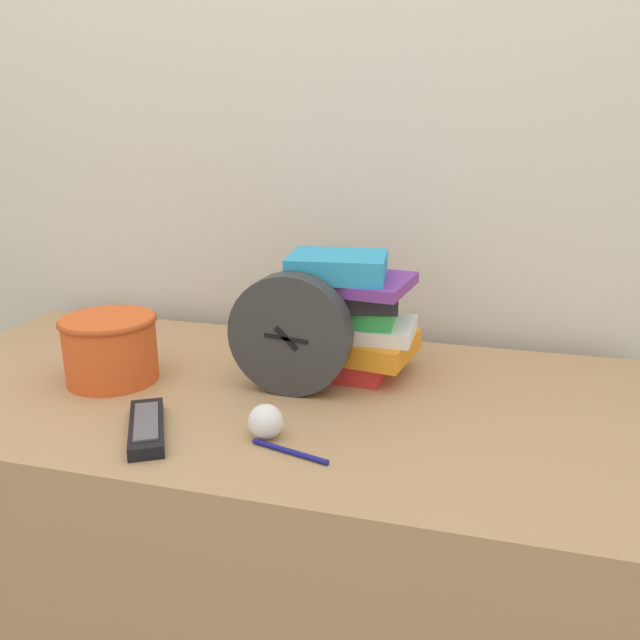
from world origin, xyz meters
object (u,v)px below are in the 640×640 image
Objects in this scene: tv_remote at (147,427)px; crumpled_paper_ball at (266,421)px; book_stack at (346,313)px; pen at (290,451)px; desk_clock at (290,335)px; basket at (110,346)px.

crumpled_paper_ball is at bearing 11.27° from tv_remote.
pen is (-0.01, -0.33, -0.11)m from book_stack.
desk_clock reaches higher than basket.
crumpled_paper_ball is (0.02, -0.17, -0.08)m from desk_clock.
basket is 0.25m from tv_remote.
pen is at bearing -90.92° from book_stack.
book_stack is at bearing 59.96° from desk_clock.
pen is at bearing -23.82° from basket.
book_stack is 1.49× the size of tv_remote.
desk_clock is 0.19m from crumpled_paper_ball.
basket is at bearing -159.16° from book_stack.
basket is at bearing 134.29° from tv_remote.
desk_clock reaches higher than tv_remote.
book_stack reaches higher than pen.
book_stack is 1.49× the size of basket.
basket is (-0.33, -0.03, -0.04)m from desk_clock.
desk_clock is 1.23× the size of tv_remote.
desk_clock is at bearing 5.51° from basket.
book_stack reaches higher than basket.
crumpled_paper_ball is 0.07m from pen.
basket is at bearing -174.49° from desk_clock.
tv_remote reaches higher than pen.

